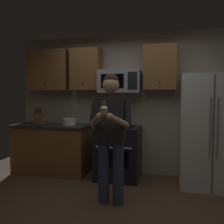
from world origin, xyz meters
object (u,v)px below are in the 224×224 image
at_px(oven_range, 118,152).
at_px(person, 111,131).
at_px(knife_block, 39,118).
at_px(cupcake, 104,110).
at_px(microwave, 120,81).
at_px(refrigerator, 209,131).
at_px(bowl_large_white, 69,122).

bearing_deg(oven_range, person, -83.33).
bearing_deg(knife_block, cupcake, -38.61).
xyz_separation_m(microwave, refrigerator, (1.50, -0.16, -0.82)).
xyz_separation_m(oven_range, bowl_large_white, (-0.94, 0.02, 0.52)).
distance_m(bowl_large_white, cupcake, 1.77).
height_order(knife_block, person, person).
bearing_deg(bowl_large_white, refrigerator, -1.44).
relative_size(microwave, knife_block, 2.31).
height_order(oven_range, microwave, microwave).
xyz_separation_m(refrigerator, knife_block, (-3.04, 0.01, 0.13)).
height_order(oven_range, cupcake, cupcake).
bearing_deg(cupcake, bowl_large_white, 127.61).
height_order(knife_block, cupcake, cupcake).
distance_m(bowl_large_white, person, 1.49).
xyz_separation_m(microwave, bowl_large_white, (-0.94, -0.10, -0.74)).
height_order(refrigerator, person, refrigerator).
height_order(microwave, cupcake, microwave).
xyz_separation_m(bowl_large_white, person, (1.06, -1.05, 0.01)).
bearing_deg(bowl_large_white, microwave, 5.89).
relative_size(knife_block, person, 0.18).
xyz_separation_m(oven_range, cupcake, (0.12, -1.36, 0.83)).
bearing_deg(refrigerator, cupcake, -136.32).
bearing_deg(knife_block, refrigerator, -0.18).
xyz_separation_m(knife_block, cupcake, (1.66, -1.33, 0.26)).
distance_m(oven_range, person, 1.16).
distance_m(refrigerator, knife_block, 3.04).
distance_m(oven_range, microwave, 1.26).
height_order(microwave, refrigerator, microwave).
relative_size(oven_range, bowl_large_white, 3.51).
height_order(bowl_large_white, cupcake, cupcake).
bearing_deg(person, cupcake, -90.00).
distance_m(knife_block, cupcake, 2.14).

